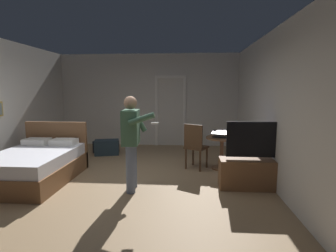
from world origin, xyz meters
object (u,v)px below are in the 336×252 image
object	(u,v)px
side_table	(222,147)
laptop	(220,135)
bottle_on_table	(229,133)
suitcase_small	(107,147)
wooden_chair	(195,145)
person_blue_shirt	(132,136)
tv_flatscreen	(256,170)
suitcase_dark	(106,147)
bed	(36,164)

from	to	relation	value
side_table	laptop	distance (m)	0.28
bottle_on_table	suitcase_small	size ratio (longest dim) A/B	0.42
wooden_chair	person_blue_shirt	bearing A→B (deg)	-131.24
side_table	bottle_on_table	world-z (taller)	bottle_on_table
tv_flatscreen	laptop	world-z (taller)	tv_flatscreen
person_blue_shirt	laptop	bearing A→B (deg)	38.27
bottle_on_table	suitcase_dark	size ratio (longest dim) A/B	0.42
tv_flatscreen	bed	bearing A→B (deg)	178.33
laptop	bottle_on_table	xyz separation A→B (m)	(0.18, -0.04, 0.06)
bed	suitcase_dark	distance (m)	2.35
wooden_chair	suitcase_dark	xyz separation A→B (m)	(-2.39, 1.33, -0.38)
person_blue_shirt	tv_flatscreen	bearing A→B (deg)	6.07
bed	laptop	world-z (taller)	bed
bottle_on_table	wooden_chair	size ratio (longest dim) A/B	0.27
suitcase_small	bed	bearing A→B (deg)	-124.48
tv_flatscreen	laptop	bearing A→B (deg)	114.90
bed	suitcase_dark	world-z (taller)	bed
bed	tv_flatscreen	world-z (taller)	tv_flatscreen
wooden_chair	person_blue_shirt	xyz separation A→B (m)	(-1.11, -1.26, 0.39)
bottle_on_table	person_blue_shirt	size ratio (longest dim) A/B	0.16
bed	bottle_on_table	size ratio (longest dim) A/B	7.26
laptop	wooden_chair	world-z (taller)	wooden_chair
laptop	person_blue_shirt	world-z (taller)	person_blue_shirt
side_table	bed	bearing A→B (deg)	-164.70
suitcase_dark	wooden_chair	bearing A→B (deg)	-18.77
side_table	person_blue_shirt	bearing A→B (deg)	-141.60
side_table	laptop	size ratio (longest dim) A/B	1.69
bottle_on_table	person_blue_shirt	bearing A→B (deg)	-145.47
bottle_on_table	wooden_chair	world-z (taller)	wooden_chair
bed	bottle_on_table	xyz separation A→B (m)	(3.76, 0.91, 0.51)
laptop	wooden_chair	xyz separation A→B (m)	(-0.54, -0.03, -0.21)
person_blue_shirt	suitcase_small	distance (m)	2.77
tv_flatscreen	wooden_chair	bearing A→B (deg)	134.87
wooden_chair	person_blue_shirt	world-z (taller)	person_blue_shirt
bed	laptop	xyz separation A→B (m)	(3.58, 0.95, 0.45)
side_table	suitcase_dark	bearing A→B (deg)	157.01
tv_flatscreen	wooden_chair	size ratio (longest dim) A/B	1.27
suitcase_dark	suitcase_small	bearing A→B (deg)	-57.33
suitcase_dark	suitcase_small	xyz separation A→B (m)	(0.09, -0.21, 0.03)
tv_flatscreen	side_table	bearing A→B (deg)	112.16
side_table	bottle_on_table	bearing A→B (deg)	-29.74
bed	suitcase_small	bearing A→B (deg)	70.01
bed	person_blue_shirt	distance (m)	2.07
side_table	wooden_chair	world-z (taller)	wooden_chair
suitcase_dark	laptop	bearing A→B (deg)	-13.58
side_table	tv_flatscreen	bearing A→B (deg)	-67.84
bottle_on_table	wooden_chair	bearing A→B (deg)	179.48
side_table	person_blue_shirt	world-z (taller)	person_blue_shirt
tv_flatscreen	suitcase_small	xyz separation A→B (m)	(-3.33, 2.16, -0.14)
tv_flatscreen	side_table	world-z (taller)	tv_flatscreen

